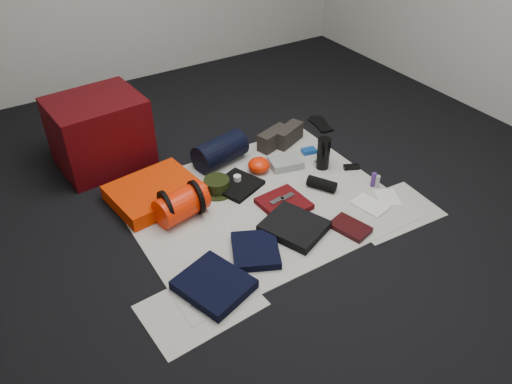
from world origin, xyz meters
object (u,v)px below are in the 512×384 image
water_bottle (323,153)px  paperback_book (350,227)px  navy_duffel (220,151)px  sleeping_pad (155,192)px  stuff_sack (181,204)px  compact_camera (321,163)px  red_cabinet (100,132)px

water_bottle → paperback_book: bearing=-113.7°
navy_duffel → water_bottle: (0.58, -0.43, 0.02)m
sleeping_pad → water_bottle: (1.14, -0.28, 0.07)m
sleeping_pad → navy_duffel: bearing=14.7°
stuff_sack → compact_camera: bearing=-0.3°
red_cabinet → water_bottle: (1.27, -0.87, -0.13)m
sleeping_pad → paperback_book: sleeping_pad is taller
stuff_sack → navy_duffel: size_ratio=0.83×
stuff_sack → navy_duffel: navy_duffel is taller
stuff_sack → compact_camera: stuff_sack is taller
water_bottle → paperback_book: size_ratio=1.01×
navy_duffel → compact_camera: navy_duffel is taller
paperback_book → compact_camera: bearing=50.8°
red_cabinet → paperback_book: size_ratio=2.62×
water_bottle → compact_camera: water_bottle is taller
sleeping_pad → compact_camera: size_ratio=5.67×
water_bottle → paperback_book: water_bottle is taller
water_bottle → compact_camera: bearing=74.4°
stuff_sack → paperback_book: (0.79, -0.64, -0.08)m
water_bottle → red_cabinet: bearing=145.5°
red_cabinet → stuff_sack: red_cabinet is taller
sleeping_pad → stuff_sack: stuff_sack is taller
navy_duffel → sleeping_pad: bearing=-177.8°
navy_duffel → water_bottle: water_bottle is taller
red_cabinet → water_bottle: 1.55m
sleeping_pad → compact_camera: (1.14, -0.26, -0.03)m
red_cabinet → sleeping_pad: 0.63m
red_cabinet → compact_camera: (1.28, -0.85, -0.22)m
sleeping_pad → water_bottle: size_ratio=2.33×
paperback_book → navy_duffel: bearing=90.7°
stuff_sack → paperback_book: 1.02m
sleeping_pad → red_cabinet: bearing=102.8°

